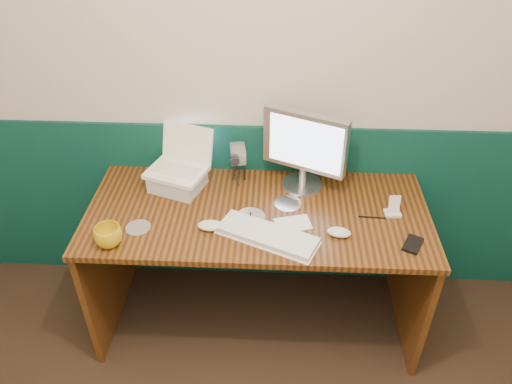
# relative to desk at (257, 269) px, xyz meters

# --- Properties ---
(back_wall) EXTENTS (3.50, 0.04, 2.50)m
(back_wall) POSITION_rel_desk_xyz_m (-0.07, 0.37, 0.88)
(back_wall) COLOR beige
(back_wall) RESTS_ON ground
(wainscot) EXTENTS (3.48, 0.02, 1.00)m
(wainscot) POSITION_rel_desk_xyz_m (-0.07, 0.36, 0.12)
(wainscot) COLOR #073327
(wainscot) RESTS_ON ground
(desk) EXTENTS (1.60, 0.70, 0.75)m
(desk) POSITION_rel_desk_xyz_m (0.00, 0.00, 0.00)
(desk) COLOR #331A09
(desk) RESTS_ON ground
(laptop_riser) EXTENTS (0.29, 0.27, 0.08)m
(laptop_riser) POSITION_rel_desk_xyz_m (-0.40, 0.17, 0.42)
(laptop_riser) COLOR silver
(laptop_riser) RESTS_ON desk
(laptop) EXTENTS (0.33, 0.29, 0.23)m
(laptop) POSITION_rel_desk_xyz_m (-0.40, 0.17, 0.57)
(laptop) COLOR white
(laptop) RESTS_ON laptop_riser
(monitor) EXTENTS (0.42, 0.27, 0.41)m
(monitor) POSITION_rel_desk_xyz_m (0.21, 0.21, 0.58)
(monitor) COLOR #B8B8BD
(monitor) RESTS_ON desk
(keyboard) EXTENTS (0.46, 0.31, 0.03)m
(keyboard) POSITION_rel_desk_xyz_m (0.05, -0.19, 0.39)
(keyboard) COLOR white
(keyboard) RESTS_ON desk
(mouse_right) EXTENTS (0.12, 0.08, 0.04)m
(mouse_right) POSITION_rel_desk_xyz_m (0.36, -0.15, 0.39)
(mouse_right) COLOR silver
(mouse_right) RESTS_ON desk
(mouse_left) EXTENTS (0.12, 0.07, 0.04)m
(mouse_left) POSITION_rel_desk_xyz_m (-0.20, -0.14, 0.39)
(mouse_left) COLOR silver
(mouse_left) RESTS_ON desk
(mug) EXTENTS (0.14, 0.14, 0.09)m
(mug) POSITION_rel_desk_xyz_m (-0.62, -0.26, 0.42)
(mug) COLOR gold
(mug) RESTS_ON desk
(camcorder) EXTENTS (0.11, 0.14, 0.19)m
(camcorder) POSITION_rel_desk_xyz_m (-0.11, 0.23, 0.47)
(camcorder) COLOR #A5A6AA
(camcorder) RESTS_ON desk
(cd_spindle) EXTENTS (0.13, 0.13, 0.03)m
(cd_spindle) POSITION_rel_desk_xyz_m (-0.03, -0.07, 0.39)
(cd_spindle) COLOR silver
(cd_spindle) RESTS_ON desk
(cd_loose_a) EXTENTS (0.11, 0.11, 0.00)m
(cd_loose_a) POSITION_rel_desk_xyz_m (-0.53, -0.14, 0.38)
(cd_loose_a) COLOR #B5BCC6
(cd_loose_a) RESTS_ON desk
(cd_loose_b) EXTENTS (0.13, 0.13, 0.00)m
(cd_loose_b) POSITION_rel_desk_xyz_m (0.14, 0.07, 0.38)
(cd_loose_b) COLOR silver
(cd_loose_b) RESTS_ON desk
(pen) EXTENTS (0.12, 0.01, 0.01)m
(pen) POSITION_rel_desk_xyz_m (0.53, -0.02, 0.38)
(pen) COLOR black
(pen) RESTS_ON desk
(papers) EXTENTS (0.18, 0.14, 0.00)m
(papers) POSITION_rel_desk_xyz_m (0.16, -0.09, 0.38)
(papers) COLOR white
(papers) RESTS_ON desk
(dock) EXTENTS (0.08, 0.06, 0.01)m
(dock) POSITION_rel_desk_xyz_m (0.62, 0.01, 0.38)
(dock) COLOR white
(dock) RESTS_ON desk
(music_player) EXTENTS (0.05, 0.03, 0.09)m
(music_player) POSITION_rel_desk_xyz_m (0.62, 0.01, 0.43)
(music_player) COLOR white
(music_player) RESTS_ON dock
(pda) EXTENTS (0.11, 0.13, 0.01)m
(pda) POSITION_rel_desk_xyz_m (0.67, -0.20, 0.38)
(pda) COLOR black
(pda) RESTS_ON desk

